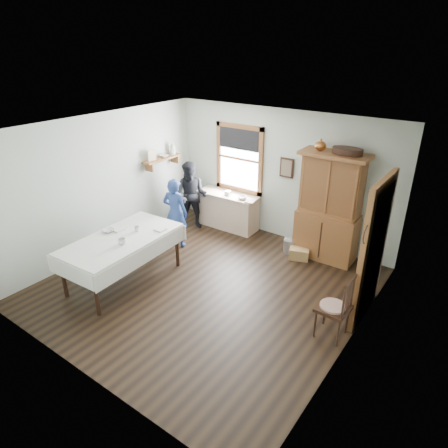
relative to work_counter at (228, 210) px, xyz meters
The scene contains 20 objects.
room 2.63m from the work_counter, 63.40° to the right, with size 5.01×5.01×2.70m.
window 1.26m from the work_counter, 70.52° to the left, with size 1.18×0.07×1.48m.
doorway 3.87m from the work_counter, 20.68° to the right, with size 0.09×1.14×2.22m.
wall_shelf 1.85m from the work_counter, 152.84° to the right, with size 0.24×1.00×0.44m.
framed_picture 1.72m from the work_counter, 12.18° to the left, with size 0.30×0.04×0.40m, color black.
rug_beater 4.23m from the work_counter, 28.06° to the right, with size 0.27×0.27×0.01m, color black.
work_counter is the anchor object (origin of this frame).
china_hutch 2.41m from the work_counter, ahead, with size 1.23×0.58×2.09m, color brown.
dining_table 2.89m from the work_counter, 93.77° to the right, with size 1.11×2.10×0.84m, color silver.
spindle_chair 3.95m from the work_counter, 32.62° to the right, with size 0.46×0.46×1.01m, color black.
pail 1.73m from the work_counter, ahead, with size 0.26×0.26×0.28m, color #999AA1.
wicker_basket 2.03m from the work_counter, 10.87° to the right, with size 0.37×0.26×0.22m, color #AA854D.
woman_blue 1.42m from the work_counter, 104.59° to the right, with size 0.49×0.32×1.34m, color navy.
figure_dark 0.86m from the work_counter, 143.78° to the right, with size 0.68×0.53×1.41m, color black.
table_cup_a 3.07m from the work_counter, 89.83° to the right, with size 0.13×0.13×0.10m, color silver.
table_cup_b 2.59m from the work_counter, 93.76° to the right, with size 0.10×0.10×0.09m, color silver.
table_bowl 2.95m from the work_counter, 100.75° to the right, with size 0.21×0.21×0.05m, color silver.
counter_book 0.70m from the work_counter, 12.48° to the right, with size 0.16×0.22×0.02m, color brown.
counter_bowl 0.62m from the work_counter, 11.32° to the right, with size 0.20×0.20×0.06m, color silver.
shelf_bowl 1.86m from the work_counter, 153.28° to the right, with size 0.22×0.22×0.05m, color silver.
Camera 1 is at (3.67, -4.56, 3.91)m, focal length 32.00 mm.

